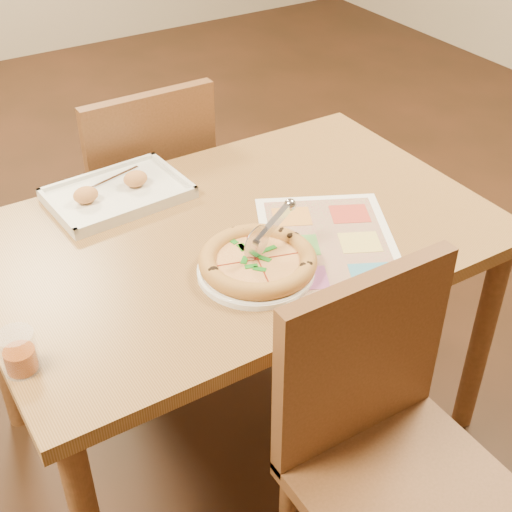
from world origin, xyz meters
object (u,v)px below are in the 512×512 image
glass_tumbler (19,354)px  chair_near (384,426)px  dining_table (238,256)px  plate (256,271)px  pizza (258,261)px  pizza_cutter (268,230)px  chair_far (144,181)px  menu (329,245)px  appetizer_tray (117,194)px

glass_tumbler → chair_near: bearing=-32.9°
dining_table → plate: plate is taller
pizza → pizza_cutter: size_ratio=1.70×
chair_far → pizza_cutter: size_ratio=2.88×
chair_near → chair_far: size_ratio=1.00×
plate → chair_far: bearing=85.9°
pizza → menu: (0.20, -0.01, -0.03)m
glass_tumbler → pizza_cutter: bearing=4.5°
pizza → pizza_cutter: (0.04, 0.02, 0.06)m
chair_far → pizza: 0.80m
appetizer_tray → glass_tumbler: size_ratio=4.16×
chair_far → plate: (-0.06, -0.78, 0.16)m
pizza_cutter → appetizer_tray: pizza_cutter is taller
dining_table → plate: bearing=-107.2°
plate → glass_tumbler: glass_tumbler is taller
chair_near → pizza_cutter: 0.51m
dining_table → menu: bearing=-49.0°
plate → pizza_cutter: pizza_cutter is taller
appetizer_tray → menu: (0.36, -0.48, -0.01)m
chair_near → chair_far: 1.20m
dining_table → appetizer_tray: 0.37m
menu → chair_near: bearing=-110.5°
appetizer_tray → dining_table: bearing=-56.4°
chair_near → menu: chair_near is taller
chair_far → pizza: chair_far is taller
chair_near → pizza_cutter: size_ratio=2.88×
plate → chair_near: bearing=-82.3°
dining_table → pizza: bearing=-105.0°
dining_table → chair_far: size_ratio=2.77×
chair_far → glass_tumbler: bearing=52.7°
pizza_cutter → appetizer_tray: 0.50m
dining_table → glass_tumbler: bearing=-161.6°
pizza → plate: bearing=-143.5°
chair_near → plate: chair_near is taller
pizza_cutter → menu: pizza_cutter is taller
chair_far → plate: bearing=85.9°
menu → pizza: bearing=178.5°
chair_near → chair_far: same height
plate → menu: 0.21m
chair_near → plate: bearing=97.7°
chair_near → appetizer_tray: bearing=102.5°
chair_near → glass_tumbler: 0.76m
chair_far → pizza_cutter: (-0.01, -0.76, 0.24)m
pizza_cutter → glass_tumbler: bearing=166.5°
pizza_cutter → glass_tumbler: (-0.61, -0.05, -0.05)m
chair_far → pizza_cutter: bearing=89.4°
pizza → appetizer_tray: bearing=107.8°
dining_table → menu: 0.26m
chair_far → plate: 0.80m
chair_near → glass_tumbler: (-0.61, 0.40, 0.19)m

